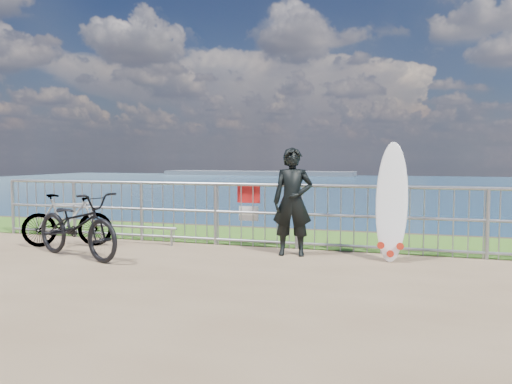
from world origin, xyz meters
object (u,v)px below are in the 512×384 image
(bicycle_near, at_px, (77,225))
(surfboard, at_px, (392,206))
(surfer, at_px, (293,202))
(bicycle_far, at_px, (67,220))

(bicycle_near, bearing_deg, surfboard, -56.04)
(bicycle_near, bearing_deg, surfer, -50.36)
(surfer, bearing_deg, surfboard, -5.96)
(bicycle_far, bearing_deg, surfboard, -109.86)
(surfer, distance_m, surfboard, 1.53)
(surfboard, relative_size, bicycle_far, 1.18)
(surfer, bearing_deg, bicycle_far, 177.86)
(surfboard, height_order, bicycle_far, surfboard)
(surfer, height_order, surfboard, surfboard)
(surfer, xyz_separation_m, bicycle_far, (-3.99, -0.40, -0.40))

